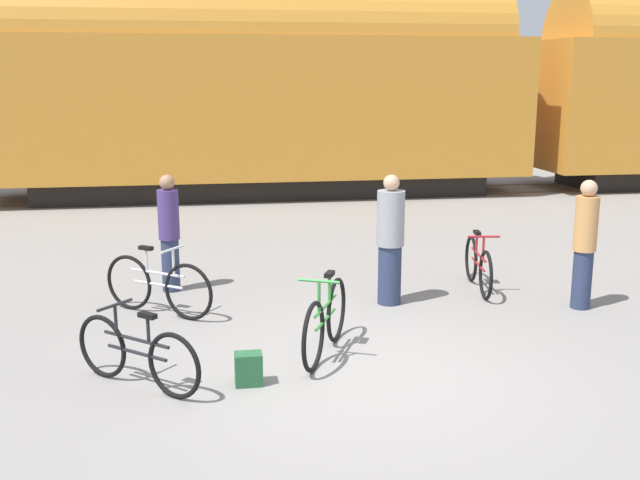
{
  "coord_description": "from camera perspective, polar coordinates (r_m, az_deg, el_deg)",
  "views": [
    {
      "loc": [
        -1.69,
        -7.36,
        3.12
      ],
      "look_at": [
        -0.23,
        1.65,
        1.1
      ],
      "focal_mm": 42.0,
      "sensor_mm": 36.0,
      "label": 1
    }
  ],
  "objects": [
    {
      "name": "rail_far",
      "position": [
        20.68,
        -4.45,
        3.77
      ],
      "size": [
        54.78,
        0.07,
        0.01
      ],
      "primitive_type": "cube",
      "color": "#4C4238",
      "rests_on": "ground_plane"
    },
    {
      "name": "bicycle_black",
      "position": [
        7.87,
        -13.79,
        -8.41
      ],
      "size": [
        1.3,
        1.15,
        0.85
      ],
      "color": "black",
      "rests_on": "ground_plane"
    },
    {
      "name": "ground_plane",
      "position": [
        8.17,
        3.47,
        -9.99
      ],
      "size": [
        80.0,
        80.0,
        0.0
      ],
      "primitive_type": "plane",
      "color": "gray"
    },
    {
      "name": "rail_near",
      "position": [
        19.27,
        -4.09,
        3.13
      ],
      "size": [
        54.78,
        0.07,
        0.01
      ],
      "primitive_type": "cube",
      "color": "#4C4238",
      "rests_on": "ground_plane"
    },
    {
      "name": "bicycle_silver",
      "position": [
        10.12,
        -12.23,
        -3.42
      ],
      "size": [
        1.44,
        1.08,
        0.94
      ],
      "color": "black",
      "rests_on": "ground_plane"
    },
    {
      "name": "person_in_purple",
      "position": [
        11.1,
        -11.42,
        0.57
      ],
      "size": [
        0.31,
        0.31,
        1.72
      ],
      "rotation": [
        0.0,
        0.0,
        1.32
      ],
      "color": "#283351",
      "rests_on": "ground_plane"
    },
    {
      "name": "person_in_tan",
      "position": [
        10.66,
        19.52,
        -0.27
      ],
      "size": [
        0.31,
        0.31,
        1.76
      ],
      "rotation": [
        0.0,
        0.0,
        1.93
      ],
      "color": "#283351",
      "rests_on": "ground_plane"
    },
    {
      "name": "freight_train",
      "position": [
        19.73,
        -4.41,
        11.78
      ],
      "size": [
        42.78,
        3.1,
        5.53
      ],
      "color": "black",
      "rests_on": "ground_plane"
    },
    {
      "name": "backpack",
      "position": [
        7.81,
        -5.46,
        -9.76
      ],
      "size": [
        0.28,
        0.2,
        0.34
      ],
      "color": "#235633",
      "rests_on": "ground_plane"
    },
    {
      "name": "bicycle_green",
      "position": [
        8.49,
        0.42,
        -6.17
      ],
      "size": [
        0.78,
        1.6,
        0.96
      ],
      "color": "black",
      "rests_on": "ground_plane"
    },
    {
      "name": "bicycle_maroon",
      "position": [
        11.29,
        11.96,
        -1.89
      ],
      "size": [
        0.46,
        1.67,
        0.88
      ],
      "color": "black",
      "rests_on": "ground_plane"
    },
    {
      "name": "person_in_grey",
      "position": [
        10.3,
        5.38,
        -0.02
      ],
      "size": [
        0.38,
        0.38,
        1.81
      ],
      "rotation": [
        0.0,
        0.0,
        4.03
      ],
      "color": "#283351",
      "rests_on": "ground_plane"
    }
  ]
}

